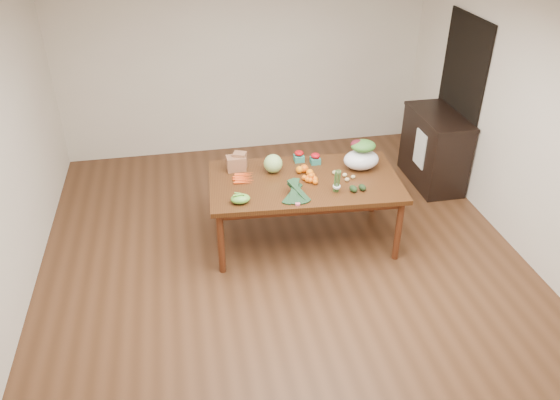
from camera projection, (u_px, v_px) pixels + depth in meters
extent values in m
plane|color=#55331D|center=(288.00, 274.00, 5.55)|extent=(6.00, 6.00, 0.00)
cube|color=white|center=(243.00, 57.00, 7.35)|extent=(5.00, 0.02, 2.70)
cube|color=white|center=(543.00, 133.00, 5.25)|extent=(0.02, 6.00, 2.70)
cube|color=#452510|center=(304.00, 210.00, 5.88)|extent=(2.05, 1.24, 0.75)
cube|color=black|center=(458.00, 102.00, 6.75)|extent=(0.02, 1.00, 2.10)
cube|color=black|center=(434.00, 149.00, 6.94)|extent=(0.52, 1.02, 0.94)
cube|color=white|center=(420.00, 149.00, 6.75)|extent=(0.02, 0.28, 0.45)
sphere|color=#98C772|center=(273.00, 164.00, 5.78)|extent=(0.20, 0.20, 0.20)
sphere|color=orange|center=(300.00, 170.00, 5.79)|extent=(0.08, 0.08, 0.08)
sphere|color=#E5560E|center=(304.00, 168.00, 5.80)|extent=(0.09, 0.09, 0.09)
sphere|color=orange|center=(310.00, 173.00, 5.74)|extent=(0.08, 0.08, 0.08)
ellipsoid|color=#67B43D|center=(240.00, 199.00, 5.28)|extent=(0.19, 0.14, 0.09)
ellipsoid|color=#CCB976|center=(337.00, 173.00, 5.78)|extent=(0.05, 0.04, 0.04)
ellipsoid|color=#CDB976|center=(347.00, 180.00, 5.65)|extent=(0.05, 0.04, 0.04)
ellipsoid|color=#DBC17E|center=(345.00, 175.00, 5.73)|extent=(0.05, 0.04, 0.04)
ellipsoid|color=tan|center=(335.00, 173.00, 5.77)|extent=(0.05, 0.05, 0.05)
ellipsoid|color=tan|center=(353.00, 177.00, 5.70)|extent=(0.05, 0.04, 0.04)
ellipsoid|color=black|center=(353.00, 189.00, 5.46)|extent=(0.10, 0.12, 0.07)
ellipsoid|color=black|center=(362.00, 187.00, 5.49)|extent=(0.09, 0.11, 0.07)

